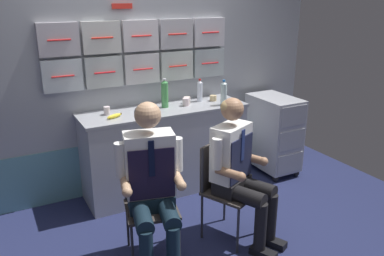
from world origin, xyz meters
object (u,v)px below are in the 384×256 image
at_px(paper_cup_blue, 186,102).
at_px(snack_banana, 114,116).
at_px(crew_member_left, 152,179).
at_px(crew_member_right, 239,166).
at_px(folding_chair_right, 222,180).
at_px(service_trolley, 273,132).
at_px(folding_chair_left, 149,193).
at_px(water_bottle_short, 200,91).

bearing_deg(paper_cup_blue, snack_banana, -174.74).
xyz_separation_m(crew_member_left, crew_member_right, (0.75, -0.06, -0.03)).
bearing_deg(folding_chair_right, crew_member_left, -172.53).
height_order(service_trolley, folding_chair_left, service_trolley).
xyz_separation_m(water_bottle_short, snack_banana, (-1.02, -0.17, -0.10)).
bearing_deg(folding_chair_right, paper_cup_blue, 81.04).
height_order(paper_cup_blue, snack_banana, paper_cup_blue).
height_order(folding_chair_left, crew_member_right, crew_member_right).
height_order(service_trolley, snack_banana, snack_banana).
relative_size(service_trolley, snack_banana, 5.29).
relative_size(folding_chair_right, snack_banana, 4.87).
relative_size(crew_member_left, crew_member_right, 1.03).
height_order(service_trolley, paper_cup_blue, paper_cup_blue).
height_order(service_trolley, water_bottle_short, water_bottle_short).
relative_size(crew_member_right, water_bottle_short, 5.05).
bearing_deg(water_bottle_short, paper_cup_blue, -155.84).
bearing_deg(folding_chair_right, service_trolley, 34.03).
xyz_separation_m(folding_chair_left, crew_member_right, (0.72, -0.21, 0.17)).
relative_size(service_trolley, crew_member_left, 0.70).
bearing_deg(paper_cup_blue, water_bottle_short, 24.16).
xyz_separation_m(folding_chair_left, crew_member_left, (-0.04, -0.15, 0.20)).
bearing_deg(folding_chair_left, folding_chair_right, -5.53).
height_order(service_trolley, crew_member_left, crew_member_left).
xyz_separation_m(folding_chair_right, crew_member_right, (0.07, -0.15, 0.17)).
bearing_deg(paper_cup_blue, folding_chair_left, -131.10).
xyz_separation_m(crew_member_right, paper_cup_blue, (0.09, 1.13, 0.27)).
xyz_separation_m(crew_member_left, snack_banana, (0.04, 1.00, 0.22)).
height_order(crew_member_left, folding_chair_right, crew_member_left).
bearing_deg(crew_member_right, snack_banana, 123.97).
bearing_deg(crew_member_left, water_bottle_short, 47.87).
distance_m(service_trolley, water_bottle_short, 1.05).
distance_m(folding_chair_left, water_bottle_short, 1.54).
bearing_deg(snack_banana, water_bottle_short, 9.59).
bearing_deg(crew_member_left, folding_chair_left, 76.44).
bearing_deg(crew_member_left, service_trolley, 25.69).
relative_size(water_bottle_short, paper_cup_blue, 3.04).
bearing_deg(crew_member_right, paper_cup_blue, 85.54).
height_order(crew_member_left, crew_member_right, crew_member_left).
height_order(service_trolley, folding_chair_right, service_trolley).
height_order(water_bottle_short, paper_cup_blue, water_bottle_short).
relative_size(folding_chair_right, paper_cup_blue, 10.31).
distance_m(folding_chair_left, crew_member_left, 0.25).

